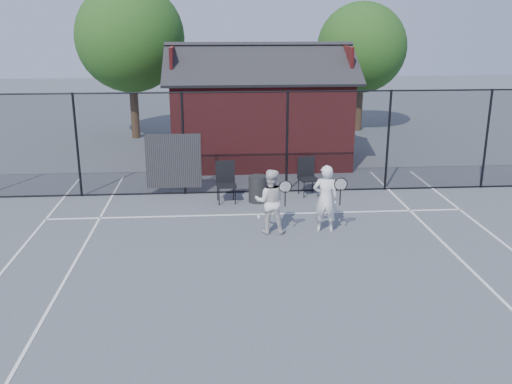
{
  "coord_description": "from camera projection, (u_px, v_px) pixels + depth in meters",
  "views": [
    {
      "loc": [
        -1.09,
        -11.18,
        4.95
      ],
      "look_at": [
        -0.17,
        1.43,
        1.1
      ],
      "focal_mm": 40.0,
      "sensor_mm": 36.0,
      "label": 1
    }
  ],
  "objects": [
    {
      "name": "chair_left",
      "position": [
        226.0,
        183.0,
        15.87
      ],
      "size": [
        0.58,
        0.6,
        1.12
      ],
      "primitive_type": "cube",
      "rotation": [
        0.0,
        0.0,
        0.08
      ],
      "color": "black",
      "rests_on": "ground"
    },
    {
      "name": "fence",
      "position": [
        242.0,
        145.0,
        16.51
      ],
      "size": [
        22.04,
        3.0,
        3.0
      ],
      "color": "black",
      "rests_on": "ground"
    },
    {
      "name": "court_lines",
      "position": [
        275.0,
        288.0,
        10.92
      ],
      "size": [
        11.02,
        18.0,
        0.01
      ],
      "color": "white",
      "rests_on": "ground"
    },
    {
      "name": "clubhouse",
      "position": [
        259.0,
        116.0,
        20.33
      ],
      "size": [
        6.5,
        4.36,
        4.19
      ],
      "color": "maroon",
      "rests_on": "ground"
    },
    {
      "name": "player_front",
      "position": [
        326.0,
        199.0,
        13.61
      ],
      "size": [
        0.78,
        0.61,
        1.66
      ],
      "color": "white",
      "rests_on": "ground"
    },
    {
      "name": "tree_right",
      "position": [
        362.0,
        48.0,
        25.32
      ],
      "size": [
        3.97,
        3.97,
        5.7
      ],
      "color": "black",
      "rests_on": "ground"
    },
    {
      "name": "chair_right",
      "position": [
        309.0,
        177.0,
        16.52
      ],
      "size": [
        0.63,
        0.64,
        1.09
      ],
      "primitive_type": "cube",
      "rotation": [
        0.0,
        0.0,
        0.22
      ],
      "color": "black",
      "rests_on": "ground"
    },
    {
      "name": "ground",
      "position": [
        269.0,
        260.0,
        12.18
      ],
      "size": [
        80.0,
        80.0,
        0.0
      ],
      "primitive_type": "plane",
      "color": "#4C5057",
      "rests_on": "ground"
    },
    {
      "name": "waste_bin",
      "position": [
        258.0,
        189.0,
        15.99
      ],
      "size": [
        0.52,
        0.52,
        0.75
      ],
      "primitive_type": "cylinder",
      "rotation": [
        0.0,
        0.0,
        -0.02
      ],
      "color": "black",
      "rests_on": "ground"
    },
    {
      "name": "player_back",
      "position": [
        270.0,
        201.0,
        13.57
      ],
      "size": [
        0.89,
        0.7,
        1.57
      ],
      "color": "silver",
      "rests_on": "ground"
    },
    {
      "name": "tree_left",
      "position": [
        130.0,
        38.0,
        23.52
      ],
      "size": [
        4.48,
        4.48,
        6.44
      ],
      "color": "black",
      "rests_on": "ground"
    }
  ]
}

